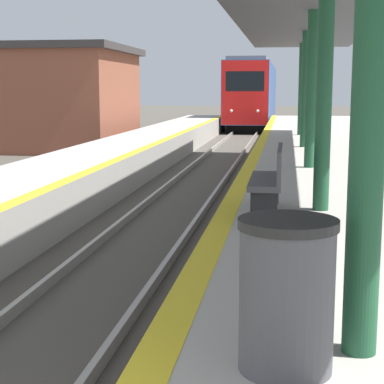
{
  "coord_description": "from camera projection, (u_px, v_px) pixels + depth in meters",
  "views": [
    {
      "loc": [
        2.46,
        -1.8,
        2.7
      ],
      "look_at": [
        -0.53,
        18.49,
        -0.62
      ],
      "focal_mm": 60.0,
      "sensor_mm": 36.0,
      "label": 1
    }
  ],
  "objects": [
    {
      "name": "bench",
      "position": [
        271.0,
        178.0,
        8.99
      ],
      "size": [
        0.44,
        1.63,
        0.92
      ],
      "color": "#4C4C51",
      "rests_on": "platform_right"
    },
    {
      "name": "trash_bin",
      "position": [
        287.0,
        295.0,
        3.92
      ],
      "size": [
        0.61,
        0.61,
        0.95
      ],
      "color": "#4C4C51",
      "rests_on": "platform_right"
    },
    {
      "name": "station_canopy",
      "position": [
        314.0,
        9.0,
        13.65
      ],
      "size": [
        3.76,
        25.45,
        3.58
      ],
      "color": "#1E5133",
      "rests_on": "platform_right"
    },
    {
      "name": "train",
      "position": [
        254.0,
        93.0,
        47.63
      ],
      "size": [
        2.79,
        21.7,
        4.58
      ],
      "color": "black",
      "rests_on": "ground"
    }
  ]
}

